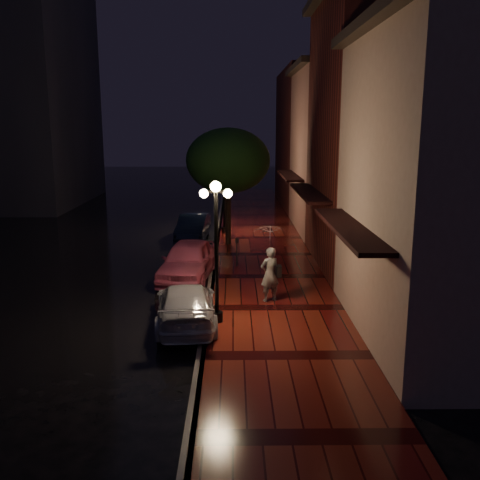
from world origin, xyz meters
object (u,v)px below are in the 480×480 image
(navy_car, at_px, (193,227))
(pink_car, at_px, (188,260))
(woman_with_umbrella, at_px, (270,251))
(parking_meter, at_px, (237,249))
(streetlamp_near, at_px, (216,244))
(silver_car, at_px, (186,305))
(streetlamp_far, at_px, (224,189))
(street_tree, at_px, (228,163))

(navy_car, bearing_deg, pink_car, -83.60)
(woman_with_umbrella, bearing_deg, parking_meter, -101.10)
(streetlamp_near, relative_size, navy_car, 1.03)
(silver_car, bearing_deg, streetlamp_far, -99.20)
(pink_car, bearing_deg, silver_car, -78.41)
(streetlamp_far, bearing_deg, pink_car, -98.25)
(streetlamp_near, height_order, woman_with_umbrella, streetlamp_near)
(pink_car, height_order, silver_car, pink_car)
(woman_with_umbrella, xyz_separation_m, parking_meter, (-1.09, 4.63, -1.00))
(pink_car, height_order, navy_car, pink_car)
(streetlamp_near, relative_size, silver_car, 0.97)
(woman_with_umbrella, bearing_deg, streetlamp_near, 23.65)
(street_tree, height_order, navy_car, street_tree)
(streetlamp_near, height_order, silver_car, streetlamp_near)
(streetlamp_near, xyz_separation_m, parking_meter, (0.65, 6.57, -1.70))
(street_tree, distance_m, parking_meter, 5.56)
(silver_car, distance_m, woman_with_umbrella, 3.48)
(navy_car, bearing_deg, street_tree, -37.53)
(streetlamp_far, height_order, street_tree, street_tree)
(woman_with_umbrella, bearing_deg, pink_car, -70.53)
(streetlamp_near, relative_size, pink_car, 0.93)
(street_tree, bearing_deg, streetlamp_near, -91.35)
(streetlamp_near, distance_m, woman_with_umbrella, 2.70)
(streetlamp_near, distance_m, pink_car, 5.56)
(street_tree, relative_size, navy_car, 1.38)
(streetlamp_near, xyz_separation_m, navy_car, (-1.65, 12.67, -1.91))
(street_tree, bearing_deg, woman_with_umbrella, -80.69)
(streetlamp_far, xyz_separation_m, pink_car, (-1.29, -8.90, -1.81))
(navy_car, bearing_deg, streetlamp_near, -78.91)
(pink_car, bearing_deg, streetlamp_near, -68.11)
(pink_car, xyz_separation_m, silver_car, (0.34, -4.98, -0.14))
(streetlamp_far, xyz_separation_m, silver_car, (-0.95, -13.88, -1.96))
(pink_car, distance_m, woman_with_umbrella, 4.52)
(silver_car, bearing_deg, parking_meter, -109.21)
(silver_car, height_order, woman_with_umbrella, woman_with_umbrella)
(streetlamp_near, bearing_deg, navy_car, 97.44)
(navy_car, bearing_deg, parking_meter, -65.63)
(silver_car, relative_size, parking_meter, 3.58)
(street_tree, height_order, pink_car, street_tree)
(woman_with_umbrella, distance_m, parking_meter, 4.87)
(pink_car, bearing_deg, street_tree, 82.96)
(silver_car, bearing_deg, pink_car, -91.37)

